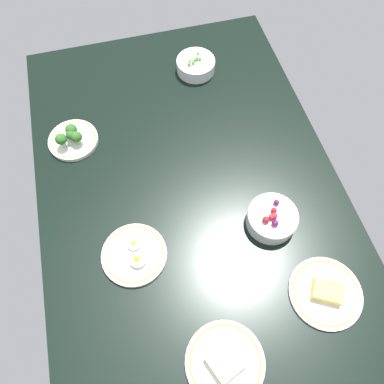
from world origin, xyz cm
name	(u,v)px	position (x,y,z in cm)	size (l,w,h in cm)	color
dining_table	(192,198)	(0.00, 0.00, 2.00)	(157.88, 98.67, 4.00)	black
plate_broccoli	(72,139)	(-30.78, -35.09, 6.18)	(17.32, 17.32, 7.63)	silver
plate_sandwich	(225,362)	(50.37, -4.21, 5.23)	(21.11, 21.11, 4.47)	silver
plate_eggs	(135,254)	(15.59, -21.81, 5.14)	(19.59, 19.59, 5.02)	silver
bowl_berries	(272,218)	(15.59, 21.30, 7.08)	(15.59, 15.59, 7.40)	silver
bowl_peas	(196,65)	(-53.53, 15.49, 6.76)	(15.14, 15.14, 6.25)	silver
plate_cheese	(326,293)	(40.40, 28.84, 5.05)	(20.96, 20.96, 4.21)	silver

